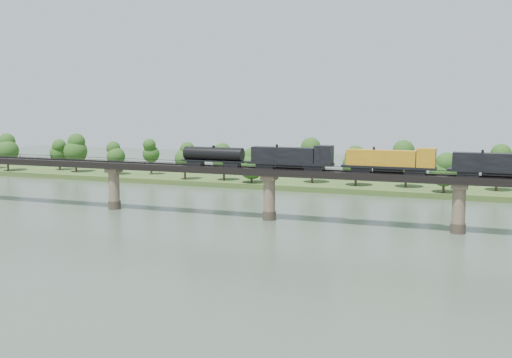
% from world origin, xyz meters
% --- Properties ---
extents(ground, '(400.00, 400.00, 0.00)m').
position_xyz_m(ground, '(0.00, 0.00, 0.00)').
color(ground, '#374738').
rests_on(ground, ground).
extents(far_bank, '(300.00, 24.00, 1.60)m').
position_xyz_m(far_bank, '(0.00, 85.00, 0.80)').
color(far_bank, '#355020').
rests_on(far_bank, ground).
extents(bridge, '(236.00, 30.00, 11.50)m').
position_xyz_m(bridge, '(0.00, 30.00, 5.46)').
color(bridge, '#473A2D').
rests_on(bridge, ground).
extents(bridge_superstructure, '(220.00, 4.90, 0.75)m').
position_xyz_m(bridge_superstructure, '(0.00, 30.00, 11.79)').
color(bridge_superstructure, black).
rests_on(bridge_superstructure, bridge).
extents(far_treeline, '(289.06, 17.54, 13.60)m').
position_xyz_m(far_treeline, '(-8.21, 80.52, 8.83)').
color(far_treeline, '#382619').
rests_on(far_treeline, far_bank).
extents(freight_train, '(77.56, 3.02, 5.34)m').
position_xyz_m(freight_train, '(19.01, 30.00, 14.05)').
color(freight_train, black).
rests_on(freight_train, bridge).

